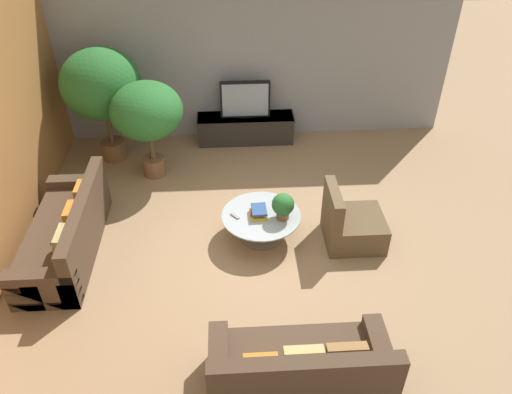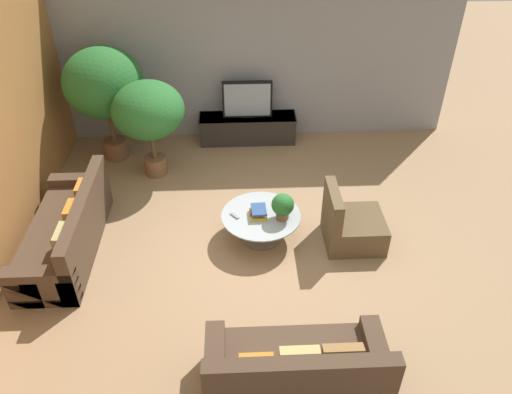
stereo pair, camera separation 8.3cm
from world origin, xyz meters
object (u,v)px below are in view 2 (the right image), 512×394
potted_plant_tabletop (283,206)px  television (247,100)px  potted_palm_tall (104,85)px  coffee_table (261,221)px  armchair_wicker (350,226)px  couch_near_entry (297,371)px  potted_palm_corner (148,112)px  media_console (248,128)px  couch_by_wall (67,232)px

potted_plant_tabletop → television: bearing=97.8°
television → potted_palm_tall: potted_palm_tall is taller
coffee_table → armchair_wicker: 1.24m
potted_palm_tall → armchair_wicker: bearing=-33.5°
couch_near_entry → potted_palm_corner: 4.63m
potted_palm_tall → potted_palm_corner: 0.98m
media_console → couch_by_wall: bearing=-131.4°
television → couch_by_wall: 3.88m
couch_by_wall → armchair_wicker: 3.88m
potted_palm_tall → potted_palm_corner: (0.76, -0.57, -0.22)m
potted_plant_tabletop → couch_by_wall: bearing=-179.1°
couch_by_wall → potted_palm_tall: bearing=175.1°
media_console → potted_plant_tabletop: potted_plant_tabletop is taller
potted_palm_tall → media_console: bearing=11.3°
couch_near_entry → potted_plant_tabletop: bearing=-91.4°
television → coffee_table: (0.10, -2.75, -0.55)m
television → couch_near_entry: television is taller
television → potted_palm_corner: size_ratio=0.55×
television → couch_by_wall: television is taller
media_console → television: size_ratio=2.00×
couch_by_wall → potted_palm_tall: 2.65m
coffee_table → couch_by_wall: bearing=-177.2°
potted_palm_corner → potted_plant_tabletop: bearing=-42.5°
couch_by_wall → coffee_table: bearing=92.8°
potted_palm_tall → couch_by_wall: bearing=-94.9°
television → armchair_wicker: bearing=-65.3°
television → couch_near_entry: bearing=-86.3°
television → armchair_wicker: television is taller
media_console → television: television is taller
potted_palm_corner → potted_plant_tabletop: (1.96, -1.80, -0.53)m
couch_by_wall → armchair_wicker: (3.88, -0.02, -0.01)m
armchair_wicker → potted_palm_tall: size_ratio=0.44×
media_console → armchair_wicker: size_ratio=2.06×
television → media_console: bearing=90.0°
couch_near_entry → armchair_wicker: size_ratio=2.14×
television → potted_palm_corner: 1.91m
couch_by_wall → potted_palm_corner: (0.97, 1.85, 0.85)m
couch_by_wall → potted_palm_corner: potted_palm_corner is taller
media_console → armchair_wicker: 3.19m
media_console → coffee_table: media_console is taller
potted_palm_tall → potted_plant_tabletop: (2.72, -2.37, -0.75)m
media_console → potted_palm_tall: potted_palm_tall is taller
coffee_table → potted_palm_tall: size_ratio=0.56×
armchair_wicker → potted_palm_corner: 3.56m
couch_by_wall → couch_near_entry: 3.67m
couch_by_wall → potted_plant_tabletop: (2.93, 0.05, 0.32)m
armchair_wicker → potted_palm_tall: (-3.67, 2.43, 1.09)m
coffee_table → couch_near_entry: 2.43m
couch_near_entry → potted_palm_corner: potted_palm_corner is taller
armchair_wicker → potted_plant_tabletop: armchair_wicker is taller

